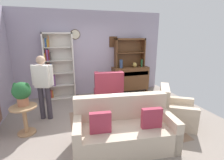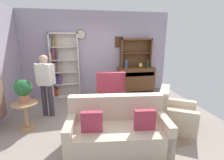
{
  "view_description": "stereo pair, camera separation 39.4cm",
  "coord_description": "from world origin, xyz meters",
  "px_view_note": "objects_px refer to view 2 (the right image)",
  "views": [
    {
      "loc": [
        -1.05,
        -3.52,
        1.98
      ],
      "look_at": [
        0.1,
        0.2,
        0.95
      ],
      "focal_mm": 26.5,
      "sensor_mm": 36.0,
      "label": 1
    },
    {
      "loc": [
        -0.67,
        -3.62,
        1.98
      ],
      "look_at": [
        0.1,
        0.2,
        0.95
      ],
      "focal_mm": 26.5,
      "sensor_mm": 36.0,
      "label": 2
    }
  ],
  "objects_px": {
    "wingback_chair": "(110,93)",
    "person_reading": "(46,81)",
    "bookshelf": "(63,66)",
    "sideboard_hutch": "(136,49)",
    "potted_plant_large": "(23,89)",
    "plant_stand": "(26,113)",
    "couch_floral": "(117,130)",
    "book_stack": "(120,106)",
    "vase_round": "(140,65)",
    "bottle_wine": "(148,64)",
    "armchair_floral": "(175,115)",
    "coffee_table": "(121,108)",
    "vase_tall": "(126,64)",
    "sideboard": "(136,79)"
  },
  "relations": [
    {
      "from": "wingback_chair",
      "to": "person_reading",
      "type": "relative_size",
      "value": 0.67
    },
    {
      "from": "bookshelf",
      "to": "sideboard_hutch",
      "type": "distance_m",
      "value": 2.55
    },
    {
      "from": "sideboard_hutch",
      "to": "potted_plant_large",
      "type": "distance_m",
      "value": 3.77
    },
    {
      "from": "plant_stand",
      "to": "person_reading",
      "type": "bearing_deg",
      "value": 57.82
    },
    {
      "from": "sideboard_hutch",
      "to": "couch_floral",
      "type": "xyz_separation_m",
      "value": [
        -1.35,
        -2.97,
        -1.25
      ]
    },
    {
      "from": "book_stack",
      "to": "sideboard_hutch",
      "type": "bearing_deg",
      "value": 63.27
    },
    {
      "from": "vase_round",
      "to": "bottle_wine",
      "type": "height_order",
      "value": "bottle_wine"
    },
    {
      "from": "bottle_wine",
      "to": "wingback_chair",
      "type": "xyz_separation_m",
      "value": [
        -1.52,
        -0.93,
        -0.67
      ]
    },
    {
      "from": "vase_round",
      "to": "book_stack",
      "type": "bearing_deg",
      "value": -121.48
    },
    {
      "from": "vase_round",
      "to": "plant_stand",
      "type": "xyz_separation_m",
      "value": [
        -3.3,
        -1.82,
        -0.63
      ]
    },
    {
      "from": "bottle_wine",
      "to": "sideboard_hutch",
      "type": "bearing_deg",
      "value": 153.04
    },
    {
      "from": "vase_round",
      "to": "plant_stand",
      "type": "height_order",
      "value": "vase_round"
    },
    {
      "from": "bookshelf",
      "to": "wingback_chair",
      "type": "relative_size",
      "value": 2.0
    },
    {
      "from": "armchair_floral",
      "to": "coffee_table",
      "type": "xyz_separation_m",
      "value": [
        -1.12,
        0.47,
        0.06
      ]
    },
    {
      "from": "vase_tall",
      "to": "vase_round",
      "type": "relative_size",
      "value": 1.74
    },
    {
      "from": "sideboard",
      "to": "wingback_chair",
      "type": "distance_m",
      "value": 1.52
    },
    {
      "from": "bookshelf",
      "to": "couch_floral",
      "type": "bearing_deg",
      "value": -68.64
    },
    {
      "from": "vase_round",
      "to": "wingback_chair",
      "type": "bearing_deg",
      "value": -142.82
    },
    {
      "from": "vase_round",
      "to": "plant_stand",
      "type": "relative_size",
      "value": 0.28
    },
    {
      "from": "vase_tall",
      "to": "potted_plant_large",
      "type": "distance_m",
      "value": 3.29
    },
    {
      "from": "vase_tall",
      "to": "couch_floral",
      "type": "bearing_deg",
      "value": -109.04
    },
    {
      "from": "vase_tall",
      "to": "vase_round",
      "type": "xyz_separation_m",
      "value": [
        0.52,
        0.01,
        -0.06
      ]
    },
    {
      "from": "bookshelf",
      "to": "vase_round",
      "type": "bearing_deg",
      "value": -3.35
    },
    {
      "from": "vase_tall",
      "to": "coffee_table",
      "type": "height_order",
      "value": "vase_tall"
    },
    {
      "from": "wingback_chair",
      "to": "book_stack",
      "type": "bearing_deg",
      "value": -88.71
    },
    {
      "from": "bottle_wine",
      "to": "plant_stand",
      "type": "distance_m",
      "value": 4.04
    },
    {
      "from": "bookshelf",
      "to": "potted_plant_large",
      "type": "height_order",
      "value": "bookshelf"
    },
    {
      "from": "bookshelf",
      "to": "potted_plant_large",
      "type": "bearing_deg",
      "value": -109.17
    },
    {
      "from": "bookshelf",
      "to": "book_stack",
      "type": "distance_m",
      "value": 2.64
    },
    {
      "from": "plant_stand",
      "to": "potted_plant_large",
      "type": "relative_size",
      "value": 1.23
    },
    {
      "from": "sideboard_hutch",
      "to": "book_stack",
      "type": "relative_size",
      "value": 5.63
    },
    {
      "from": "vase_tall",
      "to": "book_stack",
      "type": "distance_m",
      "value": 2.21
    },
    {
      "from": "armchair_floral",
      "to": "plant_stand",
      "type": "height_order",
      "value": "armchair_floral"
    },
    {
      "from": "couch_floral",
      "to": "plant_stand",
      "type": "bearing_deg",
      "value": 152.01
    },
    {
      "from": "sideboard_hutch",
      "to": "coffee_table",
      "type": "height_order",
      "value": "sideboard_hutch"
    },
    {
      "from": "sideboard_hutch",
      "to": "wingback_chair",
      "type": "distance_m",
      "value": 1.98
    },
    {
      "from": "sideboard_hutch",
      "to": "person_reading",
      "type": "bearing_deg",
      "value": -153.02
    },
    {
      "from": "plant_stand",
      "to": "book_stack",
      "type": "distance_m",
      "value": 2.07
    },
    {
      "from": "couch_floral",
      "to": "sideboard_hutch",
      "type": "bearing_deg",
      "value": 65.56
    },
    {
      "from": "sideboard_hutch",
      "to": "vase_round",
      "type": "xyz_separation_m",
      "value": [
        0.13,
        -0.18,
        -0.55
      ]
    },
    {
      "from": "sideboard",
      "to": "sideboard_hutch",
      "type": "distance_m",
      "value": 1.06
    },
    {
      "from": "sideboard",
      "to": "potted_plant_large",
      "type": "height_order",
      "value": "potted_plant_large"
    },
    {
      "from": "vase_tall",
      "to": "vase_round",
      "type": "distance_m",
      "value": 0.52
    },
    {
      "from": "plant_stand",
      "to": "person_reading",
      "type": "distance_m",
      "value": 0.86
    },
    {
      "from": "armchair_floral",
      "to": "potted_plant_large",
      "type": "relative_size",
      "value": 2.14
    },
    {
      "from": "person_reading",
      "to": "couch_floral",
      "type": "bearing_deg",
      "value": -46.5
    },
    {
      "from": "potted_plant_large",
      "to": "coffee_table",
      "type": "xyz_separation_m",
      "value": [
        2.1,
        -0.18,
        -0.54
      ]
    },
    {
      "from": "sideboard",
      "to": "potted_plant_large",
      "type": "bearing_deg",
      "value": -149.93
    },
    {
      "from": "vase_tall",
      "to": "bottle_wine",
      "type": "xyz_separation_m",
      "value": [
        0.78,
        -0.01,
        -0.01
      ]
    },
    {
      "from": "sideboard_hutch",
      "to": "armchair_floral",
      "type": "xyz_separation_m",
      "value": [
        0.05,
        -2.59,
        -1.27
      ]
    }
  ]
}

